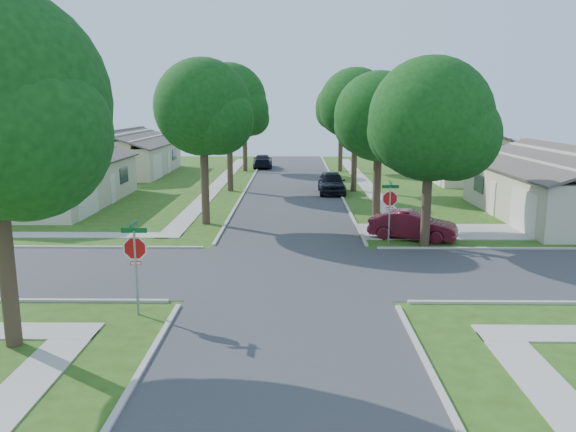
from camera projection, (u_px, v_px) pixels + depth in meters
The scene contains 21 objects.
ground at pixel (289, 271), 22.23m from camera, with size 100.00×100.00×0.00m, color #2C4713.
road_ns at pixel (289, 271), 22.23m from camera, with size 7.00×100.00×0.02m, color #333335.
sidewalk_ne at pixel (364, 182), 47.65m from camera, with size 1.20×40.00×0.04m, color #9E9B91.
sidewalk_nw at pixel (221, 182), 47.79m from camera, with size 1.20×40.00×0.04m, color #9E9B91.
driveway at pixel (443, 232), 29.09m from camera, with size 8.80×3.60×0.05m, color #9E9B91.
stop_sign_sw at pixel (135, 252), 17.28m from camera, with size 1.05×0.80×2.98m.
stop_sign_ne at pixel (390, 201), 26.38m from camera, with size 1.05×0.80×2.98m.
tree_e_near at pixel (380, 121), 29.90m from camera, with size 4.97×4.80×8.28m.
tree_e_mid at pixel (356, 108), 41.55m from camera, with size 5.59×5.40×9.21m.
tree_e_far at pixel (342, 110), 54.35m from camera, with size 5.17×5.00×8.72m.
tree_w_near at pixel (204, 112), 29.92m from camera, with size 5.38×5.20×8.97m.
tree_w_mid at pixel (230, 105), 41.62m from camera, with size 5.80×5.60×9.56m.
tree_w_far at pixel (245, 115), 54.55m from camera, with size 4.76×4.60×8.04m.
tree_ne_corner at pixel (431, 125), 25.18m from camera, with size 5.80×5.60×8.66m.
house_ne_near at pixel (566, 192), 32.52m from camera, with size 8.42×13.60×4.23m.
house_ne_far at pixel (471, 161), 50.17m from camera, with size 8.42×13.60×4.23m.
house_nw_near at pixel (48, 182), 36.83m from camera, with size 8.42×13.60×4.23m.
house_nw_far at pixel (125, 158), 53.50m from camera, with size 8.42×13.60×4.23m.
car_driveway at pixel (413, 225), 27.41m from camera, with size 1.47×4.21×1.39m, color #4F101B.
car_curb_east at pixel (331, 182), 41.66m from camera, with size 1.93×4.79×1.63m, color black.
car_curb_west at pixel (263, 161), 58.37m from camera, with size 1.96×4.83×1.40m, color black.
Camera 1 is at (0.22, -21.37, 6.50)m, focal length 35.00 mm.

